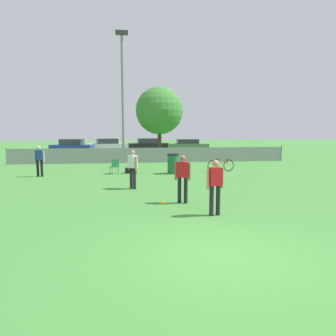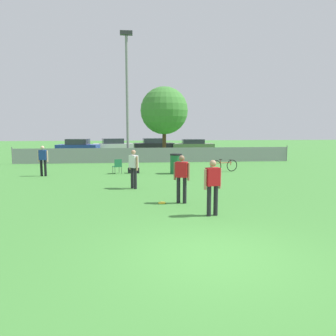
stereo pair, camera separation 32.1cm
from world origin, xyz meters
TOP-DOWN VIEW (x-y plane):
  - ground_plane at (0.00, 0.00)m, footprint 120.00×120.00m
  - fence_backline at (0.00, 18.00)m, footprint 20.49×0.07m
  - light_pole at (-2.04, 18.64)m, footprint 0.90×0.36m
  - tree_near_pole at (0.99, 21.56)m, footprint 3.99×3.99m
  - player_defender_red at (0.02, 4.70)m, footprint 0.53×0.35m
  - player_thrower_red at (0.68, 3.00)m, footprint 0.55×0.31m
  - player_receiver_white at (-1.61, 7.60)m, footprint 0.42×0.46m
  - spectator_in_blue at (-6.42, 11.73)m, footprint 0.54×0.24m
  - frisbee_disc at (-0.65, 4.76)m, footprint 0.27×0.27m
  - folding_chair_sideline at (-2.52, 12.23)m, footprint 0.56×0.56m
  - bicycle_sideline at (3.68, 12.44)m, footprint 1.72×0.54m
  - trash_bin at (0.75, 11.94)m, footprint 0.67×0.67m
  - gear_bag_sideline at (-1.62, 12.42)m, footprint 0.65×0.36m
  - parked_car_blue at (-7.12, 27.02)m, footprint 4.22×2.32m
  - parked_car_silver at (-3.79, 28.91)m, footprint 4.36×2.46m
  - parked_car_dark at (0.57, 29.61)m, footprint 4.47×1.98m
  - parked_car_olive at (4.92, 29.46)m, footprint 4.59×1.96m

SIDE VIEW (x-z plane):
  - ground_plane at x=0.00m, z-range 0.00..0.00m
  - frisbee_disc at x=-0.65m, z-range 0.00..0.03m
  - gear_bag_sideline at x=-1.62m, z-range -0.01..0.31m
  - bicycle_sideline at x=3.68m, z-range -0.01..0.73m
  - folding_chair_sideline at x=-2.52m, z-range 0.06..0.89m
  - fence_backline at x=0.00m, z-range -0.05..1.16m
  - trash_bin at x=0.75m, z-range 0.00..1.13m
  - parked_car_olive at x=4.92m, z-range -0.02..1.31m
  - parked_car_dark at x=0.57m, z-range -0.02..1.41m
  - parked_car_blue at x=-7.12m, z-range -0.04..1.43m
  - parked_car_silver at x=-3.79m, z-range -0.03..1.42m
  - spectator_in_blue at x=-6.42m, z-range 0.12..1.74m
  - player_defender_red at x=0.02m, z-range 0.13..1.78m
  - player_thrower_red at x=0.68m, z-range 0.13..1.78m
  - player_receiver_white at x=-1.61m, z-range 0.13..1.78m
  - tree_near_pole at x=0.99m, z-range 1.00..7.00m
  - light_pole at x=-2.04m, z-range 0.78..10.31m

